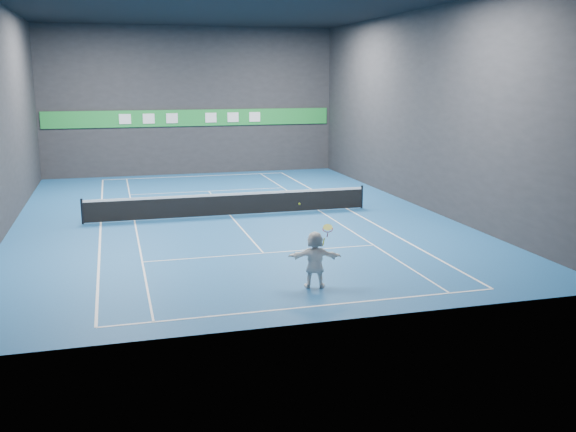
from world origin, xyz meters
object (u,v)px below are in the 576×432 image
object	(u,v)px
tennis_ball	(299,204)
tennis_racket	(327,231)
player	(315,259)
tennis_net	(230,204)

from	to	relation	value
tennis_ball	tennis_racket	xyz separation A→B (m)	(0.82, -0.07, -0.81)
player	tennis_ball	bearing A→B (deg)	-0.67
tennis_net	tennis_racket	distance (m)	10.40
tennis_ball	tennis_net	size ratio (longest dim) A/B	0.00
player	tennis_net	xyz separation A→B (m)	(-0.60, 10.34, -0.29)
player	tennis_racket	distance (m)	0.90
tennis_ball	tennis_net	distance (m)	10.41
player	tennis_racket	size ratio (longest dim) A/B	2.58
player	tennis_net	distance (m)	10.36
tennis_ball	player	bearing A→B (deg)	-15.00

